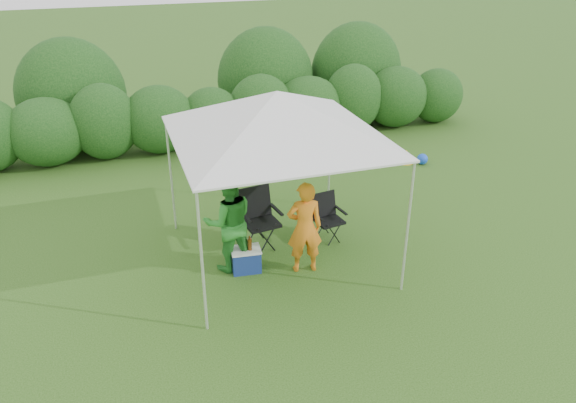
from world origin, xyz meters
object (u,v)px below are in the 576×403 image
object	(u,v)px
canopy	(277,115)
cooler	(246,260)
man	(305,227)
chair_right	(327,214)
chair_left	(259,214)
woman	(229,222)

from	to	relation	value
canopy	cooler	world-z (taller)	canopy
man	canopy	bearing A→B (deg)	-53.10
chair_right	chair_left	bearing A→B (deg)	163.28
canopy	cooler	bearing A→B (deg)	-158.15
chair_left	chair_right	bearing A→B (deg)	-15.93
man	woman	xyz separation A→B (m)	(-1.10, 0.43, 0.07)
canopy	chair_right	world-z (taller)	canopy
canopy	woman	xyz separation A→B (m)	(-0.83, -0.09, -1.62)
canopy	man	distance (m)	1.79
canopy	cooler	size ratio (longest dim) A/B	6.18
chair_left	woman	world-z (taller)	woman
canopy	cooler	distance (m)	2.36
man	cooler	xyz separation A→B (m)	(-0.89, 0.26, -0.57)
woman	cooler	xyz separation A→B (m)	(0.21, -0.16, -0.64)
man	cooler	bearing A→B (deg)	-7.61
chair_right	chair_left	size ratio (longest dim) A/B	0.81
chair_right	cooler	distance (m)	1.74
chair_left	man	distance (m)	1.13
cooler	chair_right	bearing A→B (deg)	25.76
canopy	woman	world-z (taller)	canopy
canopy	woman	size ratio (longest dim) A/B	1.85
chair_left	woman	distance (m)	0.91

